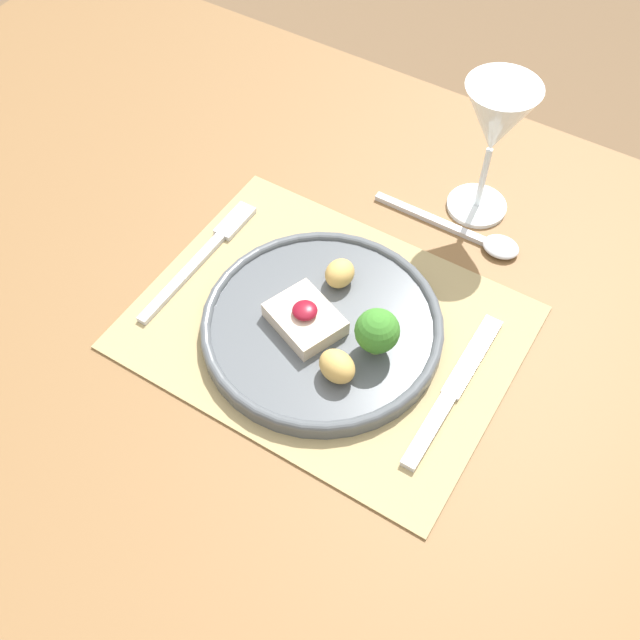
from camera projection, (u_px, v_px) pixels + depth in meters
name	position (u px, v px, depth m)	size (l,w,h in m)	color
ground_plane	(323.00, 555.00, 1.47)	(8.00, 8.00, 0.00)	brown
dining_table	(325.00, 371.00, 0.92)	(1.58, 0.92, 0.77)	brown
placemat	(326.00, 327.00, 0.84)	(0.41, 0.32, 0.00)	#9E895B
dinner_plate	(323.00, 325.00, 0.82)	(0.27, 0.27, 0.07)	#4C5156
fork	(206.00, 252.00, 0.90)	(0.02, 0.21, 0.01)	silver
knife	(448.00, 399.00, 0.78)	(0.02, 0.21, 0.01)	silver
spoon	(477.00, 237.00, 0.92)	(0.19, 0.04, 0.01)	silver
wine_glass_near	(496.00, 125.00, 0.85)	(0.09, 0.09, 0.18)	white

